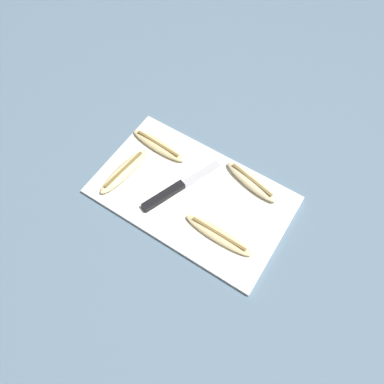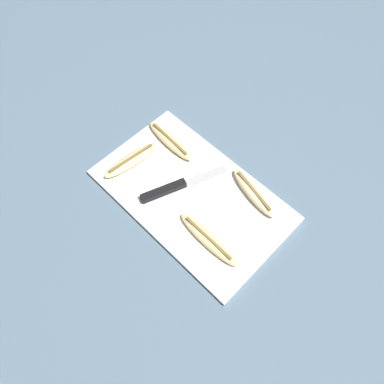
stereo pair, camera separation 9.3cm
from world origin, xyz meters
name	(u,v)px [view 1 (the left image)]	position (x,y,z in m)	size (l,w,h in m)	color
ground_plane	(192,196)	(0.00, 0.00, 0.00)	(4.00, 4.00, 0.00)	slate
cutting_board	(192,195)	(0.00, 0.00, 0.01)	(0.49, 0.29, 0.01)	white
knife	(169,193)	(-0.05, -0.03, 0.02)	(0.10, 0.23, 0.02)	black
banana_cream_curved	(251,182)	(0.11, 0.11, 0.02)	(0.17, 0.07, 0.02)	beige
banana_ripe_center	(219,235)	(0.12, -0.06, 0.02)	(0.18, 0.04, 0.02)	beige
banana_mellow_near	(158,146)	(-0.15, 0.07, 0.02)	(0.17, 0.05, 0.02)	beige
banana_soft_right	(124,171)	(-0.18, -0.04, 0.02)	(0.06, 0.17, 0.02)	beige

